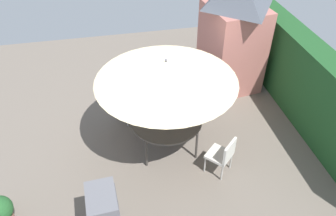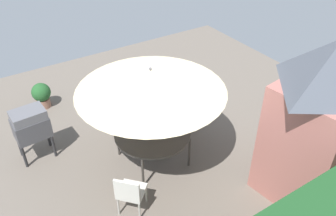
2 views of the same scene
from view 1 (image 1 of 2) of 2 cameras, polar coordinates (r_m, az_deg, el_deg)
ground_plane at (r=7.96m, az=-0.63°, el=-4.84°), size 11.00×11.00×0.00m
hedge_backdrop at (r=8.57m, az=22.97°, el=3.47°), size 6.43×0.62×1.91m
garden_shed at (r=9.01m, az=11.16°, el=12.72°), size 1.77×1.63×3.17m
patio_table at (r=7.29m, az=-0.28°, el=-2.16°), size 1.57×1.57×0.76m
patio_umbrella at (r=6.51m, az=-0.31°, el=6.32°), size 2.87×2.87×2.28m
bbq_grill at (r=5.75m, az=-11.03°, el=-16.54°), size 0.73×0.54×1.20m
chair_near_shed at (r=8.21m, az=-7.41°, el=1.22°), size 0.65×0.64×0.90m
chair_far_side at (r=6.93m, az=9.39°, el=-7.81°), size 0.65×0.65×0.90m
potted_plant_by_shed at (r=6.87m, az=-26.81°, el=-15.54°), size 0.48×0.48×0.68m
person_in_red at (r=8.00m, az=-7.16°, el=2.45°), size 0.39×0.42×1.26m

